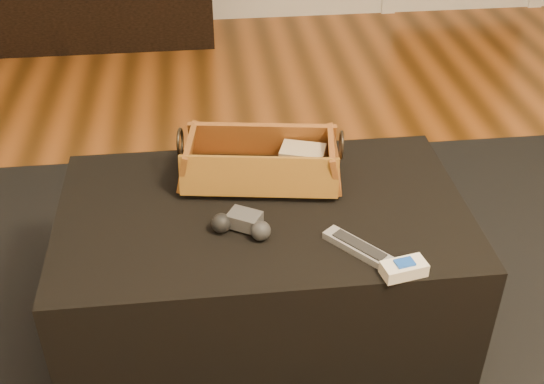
{
  "coord_description": "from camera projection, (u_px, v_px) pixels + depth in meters",
  "views": [
    {
      "loc": [
        -0.27,
        -1.08,
        1.41
      ],
      "look_at": [
        -0.12,
        0.24,
        0.49
      ],
      "focal_mm": 45.0,
      "sensor_mm": 36.0,
      "label": 1
    }
  ],
  "objects": [
    {
      "name": "area_rug",
      "position": [
        266.0,
        344.0,
        1.87
      ],
      "size": [
        2.6,
        2.0,
        0.01
      ],
      "primitive_type": "cube",
      "color": "black",
      "rests_on": "floor"
    },
    {
      "name": "ottoman",
      "position": [
        264.0,
        273.0,
        1.78
      ],
      "size": [
        1.0,
        0.6,
        0.42
      ],
      "primitive_type": "cube",
      "color": "black",
      "rests_on": "area_rug"
    },
    {
      "name": "tv_remote",
      "position": [
        252.0,
        174.0,
        1.74
      ],
      "size": [
        0.22,
        0.06,
        0.02
      ],
      "primitive_type": "cube",
      "rotation": [
        0.0,
        0.0,
        -0.05
      ],
      "color": "black",
      "rests_on": "wicker_basket"
    },
    {
      "name": "baseboard",
      "position": [
        243.0,
        7.0,
        3.91
      ],
      "size": [
        5.0,
        0.04,
        0.12
      ],
      "primitive_type": "cube",
      "color": "white",
      "rests_on": "floor"
    },
    {
      "name": "cream_gadget",
      "position": [
        404.0,
        269.0,
        1.46
      ],
      "size": [
        0.1,
        0.07,
        0.04
      ],
      "color": "white",
      "rests_on": "ottoman"
    },
    {
      "name": "silver_remote",
      "position": [
        359.0,
        248.0,
        1.52
      ],
      "size": [
        0.15,
        0.17,
        0.02
      ],
      "color": "#98999F",
      "rests_on": "ottoman"
    },
    {
      "name": "cloth_bundle",
      "position": [
        303.0,
        159.0,
        1.77
      ],
      "size": [
        0.13,
        0.11,
        0.06
      ],
      "primitive_type": "cube",
      "rotation": [
        0.0,
        0.0,
        -0.32
      ],
      "color": "#CAAF8C",
      "rests_on": "wicker_basket"
    },
    {
      "name": "wicker_basket",
      "position": [
        261.0,
        163.0,
        1.74
      ],
      "size": [
        0.44,
        0.27,
        0.14
      ],
      "color": "#9D5723",
      "rests_on": "ottoman"
    },
    {
      "name": "game_controller",
      "position": [
        242.0,
        224.0,
        1.57
      ],
      "size": [
        0.15,
        0.12,
        0.05
      ],
      "color": "#3D3E41",
      "rests_on": "ottoman"
    }
  ]
}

